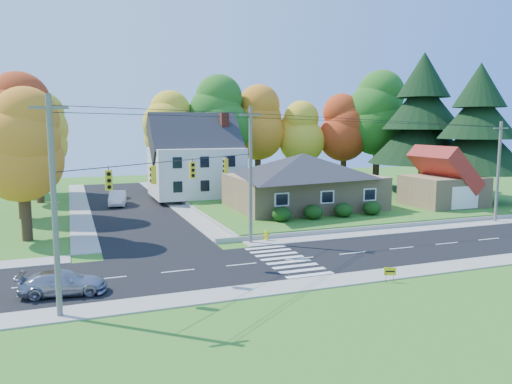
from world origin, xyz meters
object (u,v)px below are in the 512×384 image
Objects in this scene: white_car at (117,198)px; fire_hydrant at (266,236)px; ranch_house at (303,180)px; silver_sedan at (63,283)px.

fire_hydrant is at bearing -58.48° from white_car.
ranch_house reaches higher than fire_hydrant.
silver_sedan is 5.12× the size of fire_hydrant.
white_car is at bearing 147.76° from ranch_house.
silver_sedan is at bearing -141.10° from ranch_house.
ranch_house is at bearing -23.41° from white_car.
white_car is at bearing -3.71° from silver_sedan.
silver_sedan is 16.07m from fire_hydrant.
white_car reaches higher than silver_sedan.
silver_sedan is at bearing -91.58° from white_car.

